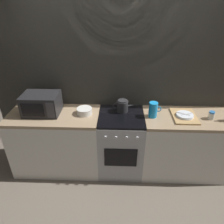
{
  "coord_description": "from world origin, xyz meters",
  "views": [
    {
      "loc": [
        -0.03,
        -2.31,
        2.26
      ],
      "look_at": [
        -0.12,
        0.0,
        0.95
      ],
      "focal_mm": 33.01,
      "sensor_mm": 36.0,
      "label": 1
    }
  ],
  "objects_px": {
    "stove_unit": "(121,143)",
    "kettle": "(123,106)",
    "microwave": "(42,104)",
    "dish_pile": "(184,116)",
    "pitcher": "(153,110)",
    "spice_jar": "(211,115)",
    "mixing_bowl": "(84,111)"
  },
  "relations": [
    {
      "from": "stove_unit",
      "to": "spice_jar",
      "type": "relative_size",
      "value": 8.57
    },
    {
      "from": "stove_unit",
      "to": "spice_jar",
      "type": "height_order",
      "value": "spice_jar"
    },
    {
      "from": "microwave",
      "to": "dish_pile",
      "type": "xyz_separation_m",
      "value": [
        1.85,
        -0.03,
        -0.12
      ]
    },
    {
      "from": "spice_jar",
      "to": "dish_pile",
      "type": "bearing_deg",
      "value": 173.61
    },
    {
      "from": "stove_unit",
      "to": "kettle",
      "type": "bearing_deg",
      "value": 82.77
    },
    {
      "from": "mixing_bowl",
      "to": "kettle",
      "type": "bearing_deg",
      "value": 9.58
    },
    {
      "from": "pitcher",
      "to": "spice_jar",
      "type": "relative_size",
      "value": 1.9
    },
    {
      "from": "mixing_bowl",
      "to": "pitcher",
      "type": "bearing_deg",
      "value": -2.54
    },
    {
      "from": "microwave",
      "to": "dish_pile",
      "type": "distance_m",
      "value": 1.85
    },
    {
      "from": "dish_pile",
      "to": "spice_jar",
      "type": "bearing_deg",
      "value": -6.39
    },
    {
      "from": "spice_jar",
      "to": "stove_unit",
      "type": "bearing_deg",
      "value": 178.12
    },
    {
      "from": "microwave",
      "to": "spice_jar",
      "type": "xyz_separation_m",
      "value": [
        2.17,
        -0.07,
        -0.08
      ]
    },
    {
      "from": "stove_unit",
      "to": "kettle",
      "type": "height_order",
      "value": "kettle"
    },
    {
      "from": "microwave",
      "to": "mixing_bowl",
      "type": "height_order",
      "value": "microwave"
    },
    {
      "from": "microwave",
      "to": "kettle",
      "type": "height_order",
      "value": "microwave"
    },
    {
      "from": "mixing_bowl",
      "to": "dish_pile",
      "type": "xyz_separation_m",
      "value": [
        1.29,
        -0.03,
        -0.02
      ]
    },
    {
      "from": "kettle",
      "to": "dish_pile",
      "type": "xyz_separation_m",
      "value": [
        0.79,
        -0.12,
        -0.06
      ]
    },
    {
      "from": "pitcher",
      "to": "stove_unit",
      "type": "bearing_deg",
      "value": 178.87
    },
    {
      "from": "microwave",
      "to": "spice_jar",
      "type": "distance_m",
      "value": 2.17
    },
    {
      "from": "pitcher",
      "to": "dish_pile",
      "type": "relative_size",
      "value": 0.5
    },
    {
      "from": "stove_unit",
      "to": "mixing_bowl",
      "type": "xyz_separation_m",
      "value": [
        -0.49,
        0.03,
        0.49
      ]
    },
    {
      "from": "kettle",
      "to": "stove_unit",
      "type": "bearing_deg",
      "value": -97.23
    },
    {
      "from": "stove_unit",
      "to": "spice_jar",
      "type": "xyz_separation_m",
      "value": [
        1.13,
        -0.04,
        0.5
      ]
    },
    {
      "from": "kettle",
      "to": "mixing_bowl",
      "type": "xyz_separation_m",
      "value": [
        -0.5,
        -0.08,
        -0.04
      ]
    },
    {
      "from": "dish_pile",
      "to": "kettle",
      "type": "bearing_deg",
      "value": 171.6
    },
    {
      "from": "mixing_bowl",
      "to": "pitcher",
      "type": "relative_size",
      "value": 1.0
    },
    {
      "from": "stove_unit",
      "to": "dish_pile",
      "type": "xyz_separation_m",
      "value": [
        0.81,
        -0.0,
        0.47
      ]
    },
    {
      "from": "dish_pile",
      "to": "pitcher",
      "type": "bearing_deg",
      "value": -179.04
    },
    {
      "from": "spice_jar",
      "to": "microwave",
      "type": "bearing_deg",
      "value": 178.16
    },
    {
      "from": "microwave",
      "to": "pitcher",
      "type": "distance_m",
      "value": 1.44
    },
    {
      "from": "kettle",
      "to": "spice_jar",
      "type": "distance_m",
      "value": 1.13
    },
    {
      "from": "microwave",
      "to": "pitcher",
      "type": "height_order",
      "value": "microwave"
    }
  ]
}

